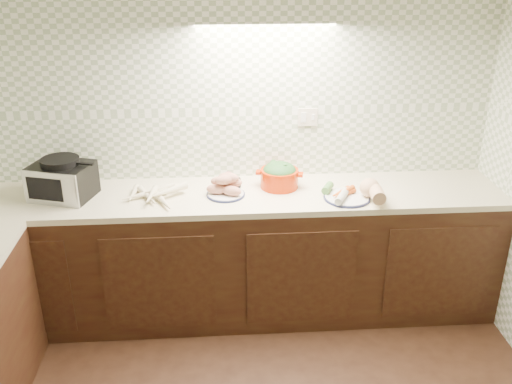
{
  "coord_description": "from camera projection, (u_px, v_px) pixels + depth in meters",
  "views": [
    {
      "loc": [
        -0.06,
        -1.88,
        2.42
      ],
      "look_at": [
        0.16,
        1.25,
        1.02
      ],
      "focal_mm": 40.0,
      "sensor_mm": 36.0,
      "label": 1
    }
  ],
  "objects": [
    {
      "name": "room",
      "position": [
        236.0,
        181.0,
        2.04
      ],
      "size": [
        3.6,
        3.6,
        2.6
      ],
      "color": "black",
      "rests_on": "ground"
    },
    {
      "name": "counter",
      "position": [
        109.0,
        335.0,
        3.1
      ],
      "size": [
        3.6,
        3.6,
        0.9
      ],
      "color": "black",
      "rests_on": "ground"
    },
    {
      "name": "toaster_oven",
      "position": [
        62.0,
        179.0,
        3.61
      ],
      "size": [
        0.44,
        0.38,
        0.26
      ],
      "rotation": [
        0.0,
        0.0,
        -0.3
      ],
      "color": "black",
      "rests_on": "counter"
    },
    {
      "name": "parsnip_pile",
      "position": [
        155.0,
        191.0,
        3.67
      ],
      "size": [
        0.36,
        0.34,
        0.08
      ],
      "color": "beige",
      "rests_on": "counter"
    },
    {
      "name": "sweet_potato_plate",
      "position": [
        226.0,
        187.0,
        3.66
      ],
      "size": [
        0.26,
        0.25,
        0.15
      ],
      "rotation": [
        0.0,
        0.0,
        -0.26
      ],
      "color": "#161B3F",
      "rests_on": "counter"
    },
    {
      "name": "onion_bowl",
      "position": [
        230.0,
        181.0,
        3.8
      ],
      "size": [
        0.14,
        0.14,
        0.11
      ],
      "color": "black",
      "rests_on": "counter"
    },
    {
      "name": "dutch_oven",
      "position": [
        279.0,
        175.0,
        3.77
      ],
      "size": [
        0.32,
        0.3,
        0.17
      ],
      "rotation": [
        0.0,
        0.0,
        -0.22
      ],
      "color": "#BD2500",
      "rests_on": "counter"
    },
    {
      "name": "veg_plate",
      "position": [
        358.0,
        191.0,
        3.62
      ],
      "size": [
        0.39,
        0.31,
        0.14
      ],
      "rotation": [
        0.0,
        0.0,
        -0.22
      ],
      "color": "#161B3F",
      "rests_on": "counter"
    }
  ]
}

